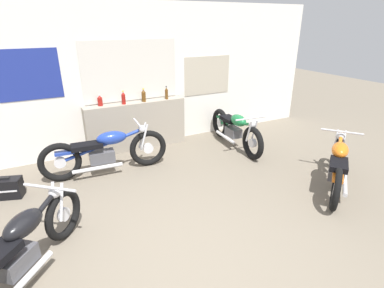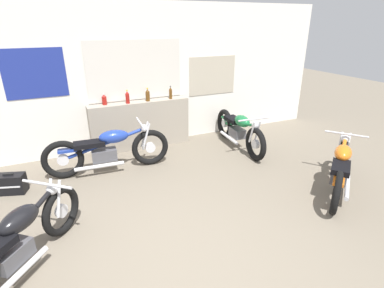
{
  "view_description": "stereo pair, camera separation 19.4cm",
  "coord_description": "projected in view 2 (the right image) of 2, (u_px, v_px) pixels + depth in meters",
  "views": [
    {
      "loc": [
        -0.98,
        -2.07,
        2.44
      ],
      "look_at": [
        0.96,
        1.67,
        0.7
      ],
      "focal_mm": 28.0,
      "sensor_mm": 36.0,
      "label": 1
    },
    {
      "loc": [
        -0.8,
        -2.16,
        2.44
      ],
      "look_at": [
        0.96,
        1.67,
        0.7
      ],
      "focal_mm": 28.0,
      "sensor_mm": 36.0,
      "label": 2
    }
  ],
  "objects": [
    {
      "name": "ground_plane",
      "position": [
        175.0,
        279.0,
        3.05
      ],
      "size": [
        24.0,
        24.0,
        0.0
      ],
      "primitive_type": "plane",
      "color": "#706656"
    },
    {
      "name": "wall_back",
      "position": [
        102.0,
        80.0,
        5.63
      ],
      "size": [
        10.0,
        0.07,
        2.8
      ],
      "color": "silver",
      "rests_on": "ground_plane"
    },
    {
      "name": "sill_counter",
      "position": [
        141.0,
        125.0,
        6.09
      ],
      "size": [
        2.0,
        0.28,
        0.96
      ],
      "color": "gray",
      "rests_on": "ground_plane"
    },
    {
      "name": "bottle_leftmost",
      "position": [
        104.0,
        100.0,
        5.65
      ],
      "size": [
        0.09,
        0.09,
        0.21
      ],
      "color": "maroon",
      "rests_on": "sill_counter"
    },
    {
      "name": "bottle_left_center",
      "position": [
        127.0,
        97.0,
        5.73
      ],
      "size": [
        0.07,
        0.07,
        0.26
      ],
      "color": "maroon",
      "rests_on": "sill_counter"
    },
    {
      "name": "bottle_center",
      "position": [
        148.0,
        95.0,
        5.9
      ],
      "size": [
        0.08,
        0.08,
        0.26
      ],
      "color": "#5B3814",
      "rests_on": "sill_counter"
    },
    {
      "name": "bottle_right_center",
      "position": [
        171.0,
        93.0,
        6.07
      ],
      "size": [
        0.06,
        0.06,
        0.26
      ],
      "color": "#5B3814",
      "rests_on": "sill_counter"
    },
    {
      "name": "motorcycle_black",
      "position": [
        16.0,
        243.0,
        2.99
      ],
      "size": [
        1.35,
        1.57,
        0.77
      ],
      "color": "black",
      "rests_on": "ground_plane"
    },
    {
      "name": "motorcycle_orange",
      "position": [
        340.0,
        168.0,
        4.52
      ],
      "size": [
        1.59,
        1.26,
        0.76
      ],
      "color": "black",
      "rests_on": "ground_plane"
    },
    {
      "name": "motorcycle_blue",
      "position": [
        108.0,
        150.0,
        5.11
      ],
      "size": [
        2.13,
        0.64,
        0.83
      ],
      "color": "black",
      "rests_on": "ground_plane"
    },
    {
      "name": "motorcycle_green",
      "position": [
        239.0,
        130.0,
        6.1
      ],
      "size": [
        0.64,
        1.94,
        0.78
      ],
      "color": "black",
      "rests_on": "ground_plane"
    },
    {
      "name": "hard_case_black",
      "position": [
        10.0,
        184.0,
        4.53
      ],
      "size": [
        0.47,
        0.33,
        0.33
      ],
      "color": "black",
      "rests_on": "ground_plane"
    }
  ]
}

